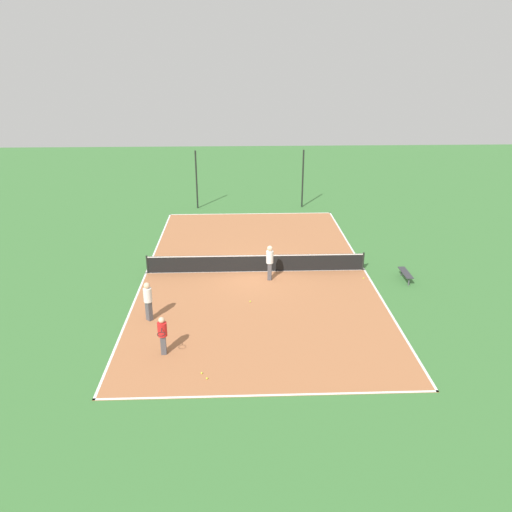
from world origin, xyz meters
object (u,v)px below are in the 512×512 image
at_px(player_far_white, 148,299).
at_px(tennis_ball_far_baseline, 202,373).
at_px(player_coach_red, 162,333).
at_px(fence_post_back_right, 303,179).
at_px(tennis_ball_left_sideline, 207,378).
at_px(tennis_ball_right_alley, 250,301).
at_px(fence_post_back_left, 197,180).
at_px(tennis_ball_near_net, 364,278).
at_px(tennis_net, 256,263).
at_px(player_near_white, 270,260).
at_px(bench, 406,273).

bearing_deg(player_far_white, tennis_ball_far_baseline, -13.47).
bearing_deg(player_coach_red, fence_post_back_right, 153.37).
height_order(tennis_ball_far_baseline, tennis_ball_left_sideline, same).
distance_m(tennis_ball_right_alley, fence_post_back_left, 16.27).
xyz_separation_m(tennis_ball_far_baseline, fence_post_back_left, (-1.65, 21.34, 2.10)).
xyz_separation_m(tennis_ball_near_net, tennis_ball_left_sideline, (-7.61, -8.31, 0.00)).
distance_m(tennis_ball_left_sideline, tennis_ball_right_alley, 6.16).
height_order(tennis_net, player_near_white, player_near_white).
height_order(player_coach_red, fence_post_back_left, fence_post_back_left).
xyz_separation_m(tennis_net, player_near_white, (0.66, -1.06, 0.57)).
height_order(bench, tennis_ball_near_net, bench).
relative_size(player_far_white, player_near_white, 0.97).
bearing_deg(player_far_white, bench, 61.49).
xyz_separation_m(player_coach_red, tennis_ball_far_baseline, (1.54, -1.40, -0.86)).
bearing_deg(fence_post_back_right, fence_post_back_left, 180.00).
bearing_deg(player_near_white, player_far_white, 133.03).
bearing_deg(fence_post_back_left, tennis_net, -72.00).
bearing_deg(bench, fence_post_back_right, 15.00).
height_order(player_near_white, tennis_ball_far_baseline, player_near_white).
height_order(tennis_ball_near_net, fence_post_back_right, fence_post_back_right).
bearing_deg(player_coach_red, bench, 113.90).
height_order(bench, tennis_ball_far_baseline, bench).
relative_size(bench, player_far_white, 0.84).
relative_size(tennis_net, player_far_white, 6.51).
bearing_deg(tennis_net, tennis_ball_left_sideline, -102.49).
height_order(tennis_net, fence_post_back_left, fence_post_back_left).
bearing_deg(fence_post_back_right, tennis_ball_right_alley, -105.47).
distance_m(tennis_net, tennis_ball_right_alley, 3.63).
relative_size(tennis_net, player_near_white, 6.28).
distance_m(player_coach_red, fence_post_back_right, 21.45).
xyz_separation_m(bench, player_coach_red, (-11.43, -6.38, 0.53)).
distance_m(player_far_white, tennis_ball_far_baseline, 4.89).
distance_m(tennis_ball_far_baseline, tennis_ball_right_alley, 5.91).
bearing_deg(tennis_net, player_coach_red, -116.33).
bearing_deg(tennis_ball_far_baseline, fence_post_back_left, 94.41).
height_order(bench, player_coach_red, player_coach_red).
distance_m(tennis_ball_near_net, tennis_ball_right_alley, 6.37).
height_order(player_near_white, player_coach_red, player_near_white).
height_order(player_far_white, player_coach_red, player_far_white).
xyz_separation_m(player_near_white, tennis_ball_left_sideline, (-2.76, -8.43, -1.03)).
bearing_deg(fence_post_back_right, tennis_ball_left_sideline, -105.62).
height_order(tennis_net, fence_post_back_right, fence_post_back_right).
height_order(bench, fence_post_back_right, fence_post_back_right).
xyz_separation_m(tennis_ball_far_baseline, tennis_ball_near_net, (7.82, 7.98, 0.00)).
relative_size(tennis_ball_near_net, tennis_ball_right_alley, 1.00).
bearing_deg(tennis_ball_near_net, player_near_white, 178.55).
bearing_deg(player_near_white, fence_post_back_left, 25.95).
relative_size(tennis_ball_left_sideline, tennis_ball_right_alley, 1.00).
bearing_deg(bench, tennis_ball_right_alley, 105.28).
height_order(bench, player_near_white, player_near_white).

